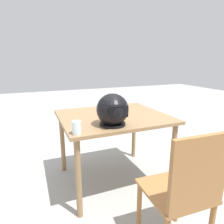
{
  "coord_description": "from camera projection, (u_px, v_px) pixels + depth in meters",
  "views": [
    {
      "loc": [
        0.77,
        1.81,
        1.28
      ],
      "look_at": [
        -0.01,
        -0.06,
        0.76
      ],
      "focal_mm": 32.05,
      "sensor_mm": 36.0,
      "label": 1
    }
  ],
  "objects": [
    {
      "name": "ground_plane",
      "position": [
        113.0,
        179.0,
        2.23
      ],
      "size": [
        14.0,
        14.0,
        0.0
      ],
      "primitive_type": "plane",
      "color": "#9E9E99"
    },
    {
      "name": "dining_table",
      "position": [
        113.0,
        123.0,
        2.06
      ],
      "size": [
        1.06,
        0.91,
        0.74
      ],
      "color": "olive",
      "rests_on": "ground"
    },
    {
      "name": "pizza_plate",
      "position": [
        111.0,
        112.0,
        2.15
      ],
      "size": [
        0.29,
        0.29,
        0.01
      ],
      "primitive_type": "cylinder",
      "color": "white",
      "rests_on": "dining_table"
    },
    {
      "name": "pizza",
      "position": [
        111.0,
        110.0,
        2.14
      ],
      "size": [
        0.25,
        0.25,
        0.06
      ],
      "color": "tan",
      "rests_on": "pizza_plate"
    },
    {
      "name": "motorcycle_helmet",
      "position": [
        113.0,
        110.0,
        1.7
      ],
      "size": [
        0.28,
        0.28,
        0.28
      ],
      "color": "black",
      "rests_on": "dining_table"
    },
    {
      "name": "drinking_glass",
      "position": [
        77.0,
        128.0,
        1.51
      ],
      "size": [
        0.07,
        0.07,
        0.1
      ],
      "primitive_type": "cylinder",
      "color": "silver",
      "rests_on": "dining_table"
    },
    {
      "name": "chair_far",
      "position": [
        185.0,
        190.0,
        1.23
      ],
      "size": [
        0.42,
        0.42,
        0.9
      ],
      "color": "#996638",
      "rests_on": "ground"
    }
  ]
}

